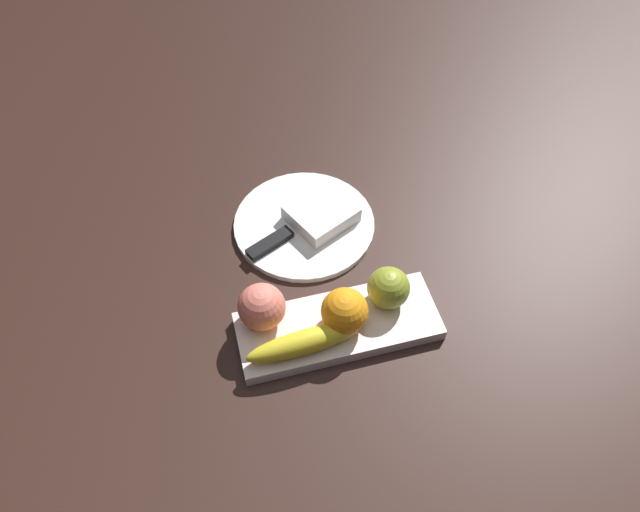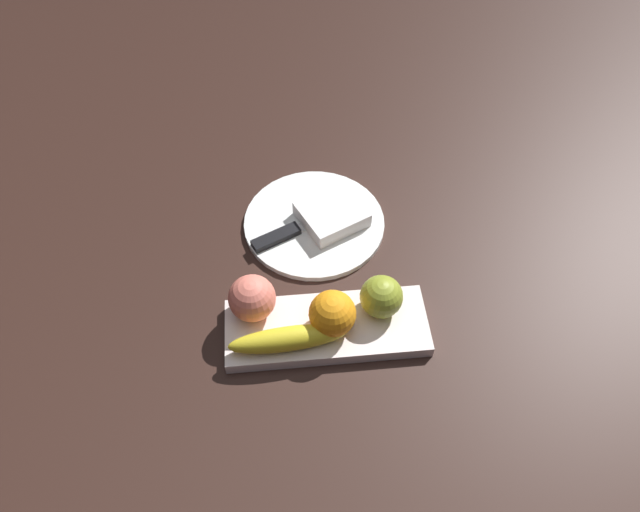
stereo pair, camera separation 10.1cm
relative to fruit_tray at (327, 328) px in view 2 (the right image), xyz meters
The scene contains 9 objects.
ground_plane 0.05m from the fruit_tray, behind, with size 2.40×2.40×0.00m, color #301C17.
fruit_tray is the anchor object (origin of this frame).
apple 0.10m from the fruit_tray, 13.50° to the left, with size 0.07×0.07×0.07m, color olive.
banana 0.08m from the fruit_tray, 152.95° to the right, with size 0.18×0.04×0.04m, color yellow.
orange_near_apple 0.05m from the fruit_tray, 29.91° to the right, with size 0.07×0.07×0.07m, color orange.
peach 0.13m from the fruit_tray, 162.91° to the left, with size 0.08×0.08×0.08m, color #EA7563.
dinner_plate 0.23m from the fruit_tray, 90.00° to the left, with size 0.26×0.26×0.01m, color white.
folded_napkin 0.23m from the fruit_tray, 81.98° to the left, with size 0.11×0.10×0.03m, color white.
knife 0.20m from the fruit_tray, 106.16° to the left, with size 0.17×0.10×0.01m.
Camera 2 is at (-0.01, -0.51, 0.85)m, focal length 34.27 mm.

